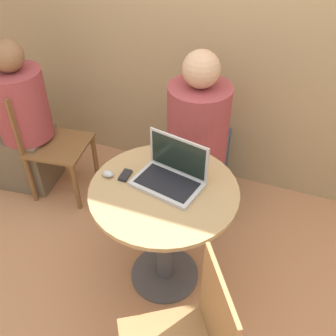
% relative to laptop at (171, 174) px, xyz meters
% --- Properties ---
extents(ground_plane, '(12.00, 12.00, 0.00)m').
position_rel_laptop_xyz_m(ground_plane, '(-0.01, -0.06, -0.78)').
color(ground_plane, tan).
extents(back_wall, '(7.00, 0.05, 2.60)m').
position_rel_laptop_xyz_m(back_wall, '(-0.01, 1.04, 0.52)').
color(back_wall, tan).
rests_on(back_wall, ground_plane).
extents(round_table, '(0.77, 0.77, 0.73)m').
position_rel_laptop_xyz_m(round_table, '(-0.01, -0.06, -0.25)').
color(round_table, '#4C4C51').
rests_on(round_table, ground_plane).
extents(laptop, '(0.38, 0.29, 0.24)m').
position_rel_laptop_xyz_m(laptop, '(0.00, 0.00, 0.00)').
color(laptop, '#B7B7BC').
rests_on(laptop, round_table).
extents(cell_phone, '(0.05, 0.09, 0.02)m').
position_rel_laptop_xyz_m(cell_phone, '(-0.24, -0.05, -0.04)').
color(cell_phone, black).
rests_on(cell_phone, round_table).
extents(computer_mouse, '(0.06, 0.04, 0.03)m').
position_rel_laptop_xyz_m(computer_mouse, '(-0.32, -0.08, -0.03)').
color(computer_mouse, '#B2B2B7').
rests_on(computer_mouse, round_table).
extents(person_seated, '(0.43, 0.63, 1.20)m').
position_rel_laptop_xyz_m(person_seated, '(-0.04, 0.65, -0.29)').
color(person_seated, '#3D4766').
rests_on(person_seated, ground_plane).
extents(chair_background, '(0.45, 0.45, 0.85)m').
position_rel_laptop_xyz_m(chair_background, '(-1.08, 0.40, -0.34)').
color(chair_background, brown).
rests_on(chair_background, ground_plane).
extents(person_background, '(0.60, 0.42, 1.16)m').
position_rel_laptop_xyz_m(person_background, '(-1.33, 0.40, -0.31)').
color(person_background, brown).
rests_on(person_background, ground_plane).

